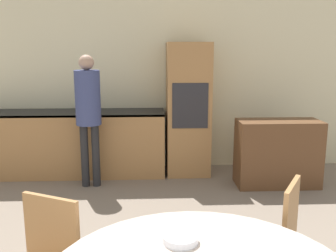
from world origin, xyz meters
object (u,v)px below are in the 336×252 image
sideboard (278,153)px  chair_far_right (274,238)px  oven_unit (188,109)px  bowl_near (180,239)px  person_standing (88,106)px

sideboard → chair_far_right: bearing=-109.2°
oven_unit → bowl_near: oven_unit is taller
person_standing → chair_far_right: bearing=-56.6°
oven_unit → person_standing: 1.40m
oven_unit → bowl_near: 3.38m
sideboard → bowl_near: bearing=-117.8°
oven_unit → chair_far_right: bearing=-84.3°
chair_far_right → sideboard: bearing=-167.9°
sideboard → person_standing: 2.48m
sideboard → bowl_near: 3.16m
chair_far_right → oven_unit: bearing=-143.0°
oven_unit → bowl_near: bearing=-96.2°
sideboard → chair_far_right: size_ratio=1.15×
chair_far_right → bowl_near: size_ratio=4.82×
oven_unit → sideboard: oven_unit is taller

